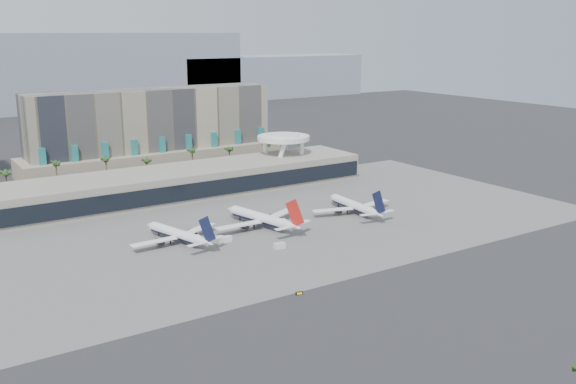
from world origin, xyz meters
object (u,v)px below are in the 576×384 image
airliner_right (354,206)px  service_vehicle_b (280,246)px  airliner_left (178,234)px  service_vehicle_a (226,239)px  taxiway_sign (299,293)px  airliner_centre (262,218)px

airliner_right → service_vehicle_b: size_ratio=10.08×
airliner_left → service_vehicle_a: airliner_left is taller
airliner_right → service_vehicle_a: size_ratio=9.28×
service_vehicle_b → airliner_right: bearing=29.2°
service_vehicle_a → service_vehicle_b: bearing=-54.6°
service_vehicle_a → taxiway_sign: 52.41m
airliner_centre → service_vehicle_a: size_ratio=9.97×
service_vehicle_a → service_vehicle_b: 20.03m
service_vehicle_a → taxiway_sign: size_ratio=1.97×
airliner_left → airliner_centre: 33.64m
service_vehicle_b → taxiway_sign: service_vehicle_b is taller
airliner_centre → service_vehicle_b: bearing=-119.5°
airliner_centre → service_vehicle_b: size_ratio=10.82×
airliner_centre → taxiway_sign: size_ratio=19.62×
airliner_centre → airliner_right: airliner_centre is taller
service_vehicle_b → taxiway_sign: bearing=-107.7°
airliner_right → service_vehicle_b: 52.26m
airliner_left → service_vehicle_a: size_ratio=8.86×
airliner_centre → service_vehicle_b: (-7.32, -24.21, -2.62)m
service_vehicle_b → airliner_centre: bearing=79.9°
airliner_left → taxiway_sign: (9.89, -60.48, -2.74)m
taxiway_sign → airliner_right: bearing=60.6°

